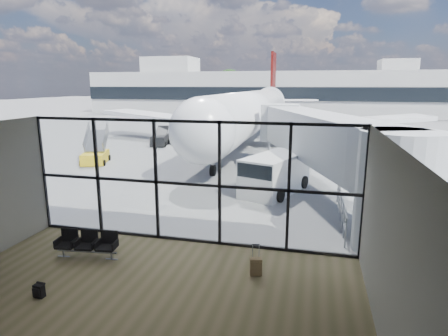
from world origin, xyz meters
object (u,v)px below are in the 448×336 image
at_px(seating_row, 88,243).
at_px(airliner, 253,111).
at_px(mobile_stairs, 96,156).
at_px(service_van, 274,173).
at_px(belt_loader, 160,140).
at_px(backpack, 39,291).
at_px(suitcase, 256,266).

height_order(seating_row, airliner, airliner).
bearing_deg(mobile_stairs, service_van, -38.63).
relative_size(seating_row, belt_loader, 0.54).
bearing_deg(airliner, backpack, -91.76).
height_order(seating_row, service_van, service_van).
height_order(airliner, belt_loader, airliner).
xyz_separation_m(suitcase, mobile_stairs, (-14.09, 13.69, 0.25)).
relative_size(seating_row, backpack, 5.00).
relative_size(seating_row, service_van, 0.41).
relative_size(backpack, service_van, 0.08).
relative_size(suitcase, airliner, 0.02).
bearing_deg(service_van, mobile_stairs, -177.99).
xyz_separation_m(service_van, belt_loader, (-12.29, 13.30, -0.48)).
relative_size(seating_row, mobile_stairs, 0.58).
xyz_separation_m(seating_row, airliner, (1.08, 26.93, 2.55)).
bearing_deg(airliner, seating_row, -92.21).
bearing_deg(mobile_stairs, airliner, 34.01).
height_order(backpack, belt_loader, belt_loader).
relative_size(airliner, mobile_stairs, 10.97).
distance_m(backpack, service_van, 12.84).
bearing_deg(service_van, backpack, -92.93).
distance_m(airliner, mobile_stairs, 16.42).
distance_m(suitcase, mobile_stairs, 19.65).
distance_m(backpack, belt_loader, 26.07).
height_order(seating_row, suitcase, suitcase).
distance_m(suitcase, service_van, 9.18).
bearing_deg(belt_loader, airliner, 16.22).
distance_m(suitcase, belt_loader, 25.81).
distance_m(seating_row, service_van, 10.61).
bearing_deg(mobile_stairs, backpack, -82.51).
xyz_separation_m(seating_row, belt_loader, (-7.07, 22.52, 0.05)).
relative_size(suitcase, service_van, 0.19).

